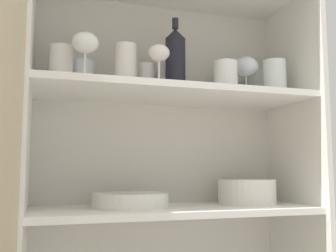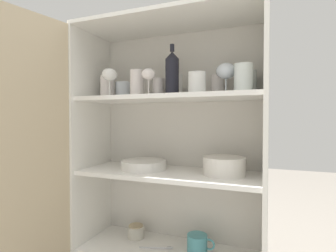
% 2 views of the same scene
% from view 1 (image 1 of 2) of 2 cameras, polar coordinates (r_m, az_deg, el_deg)
% --- Properties ---
extents(cupboard_back_panel, '(0.90, 0.02, 1.35)m').
position_cam_1_polar(cupboard_back_panel, '(1.40, -1.23, -9.60)').
color(cupboard_back_panel, silver).
rests_on(cupboard_back_panel, ground_plane).
extents(cupboard_side_left, '(0.02, 0.35, 1.35)m').
position_cam_1_polar(cupboard_side_left, '(1.18, -20.25, -9.80)').
color(cupboard_side_left, white).
rests_on(cupboard_side_left, ground_plane).
extents(cupboard_side_right, '(0.02, 0.35, 1.35)m').
position_cam_1_polar(cupboard_side_right, '(1.44, 18.14, -9.20)').
color(cupboard_side_right, white).
rests_on(cupboard_side_right, ground_plane).
extents(shelf_board_middle, '(0.87, 0.32, 0.02)m').
position_cam_1_polar(shelf_board_middle, '(1.24, 0.95, -12.11)').
color(shelf_board_middle, white).
extents(shelf_board_upper, '(0.87, 0.32, 0.02)m').
position_cam_1_polar(shelf_board_upper, '(1.26, 0.92, 4.58)').
color(shelf_board_upper, white).
extents(tumbler_glass_0, '(0.06, 0.06, 0.10)m').
position_cam_1_polar(tumbler_glass_0, '(1.31, -3.33, 6.79)').
color(tumbler_glass_0, silver).
rests_on(tumbler_glass_0, shelf_board_upper).
extents(tumbler_glass_1, '(0.07, 0.07, 0.12)m').
position_cam_1_polar(tumbler_glass_1, '(1.52, 12.83, 5.52)').
color(tumbler_glass_1, white).
rests_on(tumbler_glass_1, shelf_board_upper).
extents(tumbler_glass_2, '(0.08, 0.08, 0.10)m').
position_cam_1_polar(tumbler_glass_2, '(1.28, 8.34, 7.13)').
color(tumbler_glass_2, white).
rests_on(tumbler_glass_2, shelf_board_upper).
extents(tumbler_glass_3, '(0.06, 0.06, 0.10)m').
position_cam_1_polar(tumbler_glass_3, '(1.44, 7.93, 5.71)').
color(tumbler_glass_3, silver).
rests_on(tumbler_glass_3, shelf_board_upper).
extents(tumbler_glass_4, '(0.07, 0.07, 0.13)m').
position_cam_1_polar(tumbler_glass_4, '(1.22, -6.15, 8.65)').
color(tumbler_glass_4, silver).
rests_on(tumbler_glass_4, shelf_board_upper).
extents(tumbler_glass_5, '(0.08, 0.08, 0.09)m').
position_cam_1_polar(tumbler_glass_5, '(1.28, -12.44, 7.12)').
color(tumbler_glass_5, white).
rests_on(tumbler_glass_5, shelf_board_upper).
extents(tumbler_glass_6, '(0.08, 0.08, 0.12)m').
position_cam_1_polar(tumbler_glass_6, '(1.40, 15.23, 6.69)').
color(tumbler_glass_6, white).
rests_on(tumbler_glass_6, shelf_board_upper).
extents(tumbler_glass_7, '(0.07, 0.07, 0.12)m').
position_cam_1_polar(tumbler_glass_7, '(1.22, -15.29, 8.45)').
color(tumbler_glass_7, silver).
rests_on(tumbler_glass_7, shelf_board_upper).
extents(tumbler_glass_8, '(0.07, 0.07, 0.12)m').
position_cam_1_polar(tumbler_glass_8, '(1.37, -0.27, 6.66)').
color(tumbler_glass_8, white).
rests_on(tumbler_glass_8, shelf_board_upper).
extents(wine_glass_0, '(0.09, 0.09, 0.14)m').
position_cam_1_polar(wine_glass_0, '(1.41, 11.21, 8.23)').
color(wine_glass_0, white).
rests_on(wine_glass_0, shelf_board_upper).
extents(wine_glass_1, '(0.08, 0.08, 0.14)m').
position_cam_1_polar(wine_glass_1, '(1.17, -11.91, 11.35)').
color(wine_glass_1, white).
rests_on(wine_glass_1, shelf_board_upper).
extents(wine_glass_2, '(0.07, 0.07, 0.13)m').
position_cam_1_polar(wine_glass_2, '(1.20, -1.31, 9.99)').
color(wine_glass_2, silver).
rests_on(wine_glass_2, shelf_board_upper).
extents(wine_bottle, '(0.07, 0.07, 0.25)m').
position_cam_1_polar(wine_bottle, '(1.31, 1.08, 9.56)').
color(wine_bottle, black).
rests_on(wine_bottle, shelf_board_upper).
extents(plate_stack_white, '(0.23, 0.23, 0.04)m').
position_cam_1_polar(plate_stack_white, '(1.21, -5.47, -10.68)').
color(plate_stack_white, silver).
rests_on(plate_stack_white, shelf_board_middle).
extents(mixing_bowl_large, '(0.19, 0.19, 0.08)m').
position_cam_1_polar(mixing_bowl_large, '(1.36, 11.37, -9.20)').
color(mixing_bowl_large, silver).
rests_on(mixing_bowl_large, shelf_board_middle).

